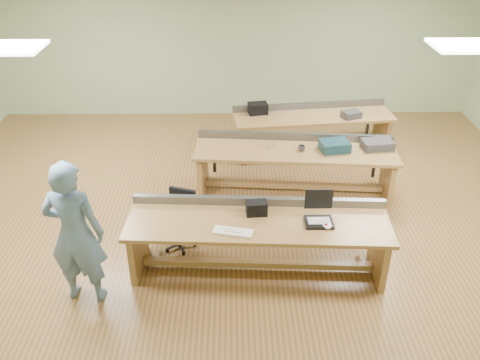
{
  "coord_description": "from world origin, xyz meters",
  "views": [
    {
      "loc": [
        -0.06,
        -6.42,
        4.31
      ],
      "look_at": [
        0.03,
        -0.6,
        0.95
      ],
      "focal_mm": 38.0,
      "sensor_mm": 36.0,
      "label": 1
    }
  ],
  "objects_px": {
    "workbench_mid": "(295,159)",
    "laptop_base": "(319,222)",
    "task_chair": "(180,227)",
    "mug": "(302,148)",
    "workbench_back": "(312,125)",
    "parts_bin_grey": "(377,144)",
    "person": "(75,234)",
    "parts_bin_teal": "(335,146)",
    "drinks_can": "(272,144)",
    "camera_bag": "(257,208)",
    "workbench_front": "(258,232)"
  },
  "relations": [
    {
      "from": "workbench_front",
      "to": "workbench_back",
      "type": "relative_size",
      "value": 1.12
    },
    {
      "from": "mug",
      "to": "drinks_can",
      "type": "distance_m",
      "value": 0.47
    },
    {
      "from": "laptop_base",
      "to": "task_chair",
      "type": "xyz_separation_m",
      "value": [
        -1.77,
        0.59,
        -0.47
      ]
    },
    {
      "from": "drinks_can",
      "to": "laptop_base",
      "type": "bearing_deg",
      "value": -78.5
    },
    {
      "from": "person",
      "to": "mug",
      "type": "bearing_deg",
      "value": -134.56
    },
    {
      "from": "workbench_front",
      "to": "laptop_base",
      "type": "relative_size",
      "value": 9.69
    },
    {
      "from": "laptop_base",
      "to": "drinks_can",
      "type": "xyz_separation_m",
      "value": [
        -0.43,
        2.09,
        0.04
      ]
    },
    {
      "from": "person",
      "to": "workbench_back",
      "type": "bearing_deg",
      "value": -124.72
    },
    {
      "from": "camera_bag",
      "to": "drinks_can",
      "type": "distance_m",
      "value": 1.9
    },
    {
      "from": "workbench_back",
      "to": "parts_bin_grey",
      "type": "bearing_deg",
      "value": -65.87
    },
    {
      "from": "laptop_base",
      "to": "drinks_can",
      "type": "relative_size",
      "value": 2.74
    },
    {
      "from": "drinks_can",
      "to": "person",
      "type": "bearing_deg",
      "value": -133.89
    },
    {
      "from": "workbench_back",
      "to": "mug",
      "type": "height_order",
      "value": "workbench_back"
    },
    {
      "from": "workbench_mid",
      "to": "laptop_base",
      "type": "xyz_separation_m",
      "value": [
        0.06,
        -2.05,
        0.21
      ]
    },
    {
      "from": "workbench_mid",
      "to": "parts_bin_teal",
      "type": "relative_size",
      "value": 7.39
    },
    {
      "from": "drinks_can",
      "to": "workbench_mid",
      "type": "bearing_deg",
      "value": -6.46
    },
    {
      "from": "workbench_back",
      "to": "camera_bag",
      "type": "xyz_separation_m",
      "value": [
        -1.17,
        -3.2,
        0.28
      ]
    },
    {
      "from": "workbench_mid",
      "to": "laptop_base",
      "type": "height_order",
      "value": "workbench_mid"
    },
    {
      "from": "parts_bin_teal",
      "to": "drinks_can",
      "type": "relative_size",
      "value": 3.51
    },
    {
      "from": "laptop_base",
      "to": "parts_bin_teal",
      "type": "distance_m",
      "value": 2.06
    },
    {
      "from": "workbench_mid",
      "to": "task_chair",
      "type": "height_order",
      "value": "workbench_mid"
    },
    {
      "from": "camera_bag",
      "to": "parts_bin_grey",
      "type": "distance_m",
      "value": 2.7
    },
    {
      "from": "workbench_front",
      "to": "drinks_can",
      "type": "distance_m",
      "value": 2.05
    },
    {
      "from": "person",
      "to": "mug",
      "type": "distance_m",
      "value": 3.73
    },
    {
      "from": "person",
      "to": "task_chair",
      "type": "xyz_separation_m",
      "value": [
        1.06,
        1.0,
        -0.62
      ]
    },
    {
      "from": "laptop_base",
      "to": "parts_bin_teal",
      "type": "xyz_separation_m",
      "value": [
        0.54,
        1.99,
        0.06
      ]
    },
    {
      "from": "workbench_front",
      "to": "camera_bag",
      "type": "relative_size",
      "value": 12.67
    },
    {
      "from": "workbench_front",
      "to": "drinks_can",
      "type": "height_order",
      "value": "drinks_can"
    },
    {
      "from": "workbench_front",
      "to": "drinks_can",
      "type": "xyz_separation_m",
      "value": [
        0.31,
        2.01,
        0.25
      ]
    },
    {
      "from": "workbench_front",
      "to": "laptop_base",
      "type": "bearing_deg",
      "value": -3.2
    },
    {
      "from": "person",
      "to": "drinks_can",
      "type": "xyz_separation_m",
      "value": [
        2.41,
        2.5,
        -0.11
      ]
    },
    {
      "from": "parts_bin_grey",
      "to": "drinks_can",
      "type": "relative_size",
      "value": 3.8
    },
    {
      "from": "camera_bag",
      "to": "parts_bin_grey",
      "type": "xyz_separation_m",
      "value": [
        1.98,
        1.84,
        -0.02
      ]
    },
    {
      "from": "workbench_front",
      "to": "camera_bag",
      "type": "height_order",
      "value": "camera_bag"
    },
    {
      "from": "workbench_mid",
      "to": "laptop_base",
      "type": "bearing_deg",
      "value": -83.61
    },
    {
      "from": "workbench_mid",
      "to": "parts_bin_teal",
      "type": "height_order",
      "value": "parts_bin_teal"
    },
    {
      "from": "laptop_base",
      "to": "parts_bin_teal",
      "type": "relative_size",
      "value": 0.78
    },
    {
      "from": "workbench_mid",
      "to": "drinks_can",
      "type": "relative_size",
      "value": 25.93
    },
    {
      "from": "workbench_back",
      "to": "drinks_can",
      "type": "bearing_deg",
      "value": -128.91
    },
    {
      "from": "parts_bin_teal",
      "to": "workbench_back",
      "type": "bearing_deg",
      "value": 95.04
    },
    {
      "from": "person",
      "to": "task_chair",
      "type": "bearing_deg",
      "value": -131.11
    },
    {
      "from": "drinks_can",
      "to": "parts_bin_teal",
      "type": "bearing_deg",
      "value": -6.21
    },
    {
      "from": "workbench_mid",
      "to": "camera_bag",
      "type": "height_order",
      "value": "camera_bag"
    },
    {
      "from": "workbench_back",
      "to": "parts_bin_teal",
      "type": "distance_m",
      "value": 1.46
    },
    {
      "from": "task_chair",
      "to": "parts_bin_teal",
      "type": "relative_size",
      "value": 1.89
    },
    {
      "from": "workbench_mid",
      "to": "laptop_base",
      "type": "relative_size",
      "value": 9.47
    },
    {
      "from": "laptop_base",
      "to": "mug",
      "type": "distance_m",
      "value": 1.98
    },
    {
      "from": "workbench_front",
      "to": "task_chair",
      "type": "height_order",
      "value": "workbench_front"
    },
    {
      "from": "workbench_back",
      "to": "camera_bag",
      "type": "distance_m",
      "value": 3.42
    },
    {
      "from": "task_chair",
      "to": "mug",
      "type": "relative_size",
      "value": 7.42
    }
  ]
}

